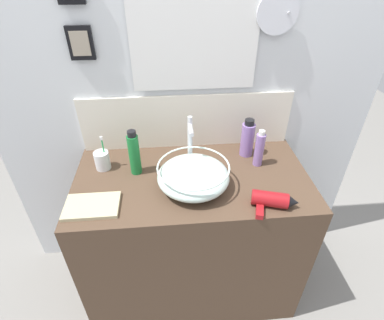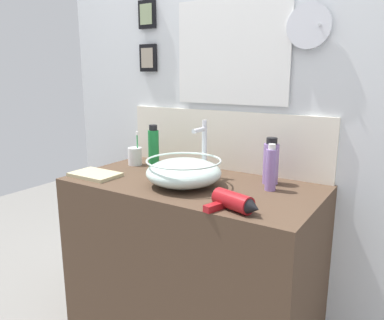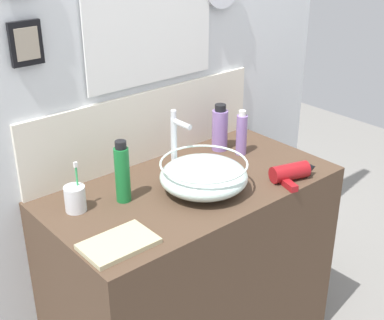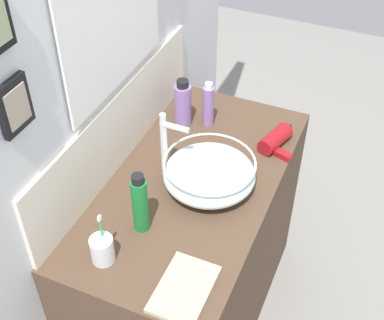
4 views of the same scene
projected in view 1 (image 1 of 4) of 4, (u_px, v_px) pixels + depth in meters
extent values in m
plane|color=gray|center=(192.00, 279.00, 1.90)|extent=(6.00, 6.00, 0.00)
cube|color=#4C3828|center=(192.00, 236.00, 1.66)|extent=(1.11, 0.58, 0.84)
cube|color=silver|center=(186.00, 83.00, 1.47)|extent=(1.99, 0.06, 2.36)
cube|color=silver|center=(187.00, 121.00, 1.56)|extent=(1.09, 0.02, 0.29)
cube|color=white|center=(194.00, 36.00, 1.31)|extent=(0.51, 0.01, 0.42)
cube|color=white|center=(195.00, 37.00, 1.31)|extent=(0.57, 0.01, 0.48)
cylinder|color=silver|center=(278.00, 13.00, 1.27)|extent=(0.18, 0.01, 0.18)
cylinder|color=silver|center=(287.00, 12.00, 1.29)|extent=(0.01, 0.06, 0.01)
cube|color=black|center=(81.00, 43.00, 1.28)|extent=(0.11, 0.02, 0.14)
cube|color=gray|center=(80.00, 44.00, 1.28)|extent=(0.08, 0.01, 0.10)
ellipsoid|color=silver|center=(193.00, 176.00, 1.33)|extent=(0.32, 0.32, 0.11)
torus|color=silver|center=(193.00, 167.00, 1.29)|extent=(0.32, 0.32, 0.01)
torus|color=#B2B7BC|center=(193.00, 185.00, 1.36)|extent=(0.12, 0.12, 0.01)
cylinder|color=silver|center=(190.00, 144.00, 1.43)|extent=(0.02, 0.02, 0.23)
cylinder|color=silver|center=(191.00, 130.00, 1.33)|extent=(0.02, 0.09, 0.02)
cylinder|color=silver|center=(190.00, 120.00, 1.35)|extent=(0.02, 0.02, 0.03)
cylinder|color=maroon|center=(270.00, 199.00, 1.24)|extent=(0.16, 0.11, 0.06)
cone|color=black|center=(293.00, 202.00, 1.23)|extent=(0.06, 0.07, 0.06)
cube|color=maroon|center=(260.00, 210.00, 1.22)|extent=(0.05, 0.09, 0.02)
cylinder|color=silver|center=(102.00, 160.00, 1.44)|extent=(0.07, 0.07, 0.09)
cylinder|color=green|center=(104.00, 154.00, 1.43)|extent=(0.01, 0.01, 0.15)
cube|color=white|center=(101.00, 138.00, 1.38)|extent=(0.01, 0.01, 0.02)
cylinder|color=#197233|center=(134.00, 155.00, 1.39)|extent=(0.05, 0.05, 0.20)
cylinder|color=black|center=(132.00, 134.00, 1.32)|extent=(0.04, 0.04, 0.03)
cylinder|color=#8C6BB2|center=(259.00, 150.00, 1.45)|extent=(0.05, 0.05, 0.17)
cylinder|color=silver|center=(262.00, 133.00, 1.39)|extent=(0.03, 0.03, 0.02)
cylinder|color=#8C6BB2|center=(247.00, 140.00, 1.52)|extent=(0.07, 0.07, 0.17)
cylinder|color=black|center=(250.00, 122.00, 1.46)|extent=(0.05, 0.05, 0.03)
cube|color=tan|center=(92.00, 206.00, 1.25)|extent=(0.22, 0.15, 0.02)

